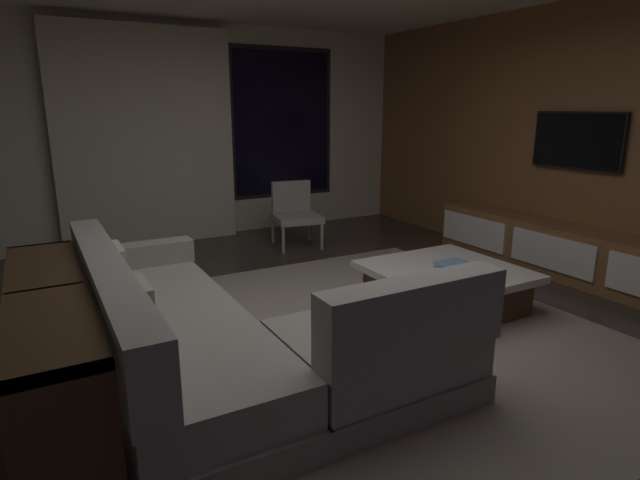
{
  "coord_description": "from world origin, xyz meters",
  "views": [
    {
      "loc": [
        -1.82,
        -3.06,
        1.68
      ],
      "look_at": [
        0.29,
        0.71,
        0.56
      ],
      "focal_mm": 29.06,
      "sensor_mm": 36.0,
      "label": 1
    }
  ],
  "objects_px": {
    "console_table_behind_couch": "(53,344)",
    "sectional_couch": "(222,338)",
    "mounted_tv": "(577,141)",
    "accent_chair_near_window": "(295,211)",
    "media_console": "(570,254)",
    "coffee_table": "(445,287)",
    "book_stack_on_coffee_table": "(453,265)"
  },
  "relations": [
    {
      "from": "console_table_behind_couch",
      "to": "sectional_couch",
      "type": "bearing_deg",
      "value": -8.02
    },
    {
      "from": "sectional_couch",
      "to": "mounted_tv",
      "type": "height_order",
      "value": "mounted_tv"
    },
    {
      "from": "sectional_couch",
      "to": "mounted_tv",
      "type": "xyz_separation_m",
      "value": [
        3.87,
        0.45,
        1.06
      ]
    },
    {
      "from": "console_table_behind_couch",
      "to": "accent_chair_near_window",
      "type": "bearing_deg",
      "value": 43.29
    },
    {
      "from": "media_console",
      "to": "console_table_behind_couch",
      "type": "height_order",
      "value": "console_table_behind_couch"
    },
    {
      "from": "coffee_table",
      "to": "console_table_behind_couch",
      "type": "relative_size",
      "value": 0.55
    },
    {
      "from": "accent_chair_near_window",
      "to": "media_console",
      "type": "distance_m",
      "value": 3.1
    },
    {
      "from": "sectional_couch",
      "to": "accent_chair_near_window",
      "type": "xyz_separation_m",
      "value": [
        1.88,
        2.76,
        0.14
      ]
    },
    {
      "from": "accent_chair_near_window",
      "to": "console_table_behind_couch",
      "type": "relative_size",
      "value": 0.37
    },
    {
      "from": "mounted_tv",
      "to": "console_table_behind_couch",
      "type": "bearing_deg",
      "value": -176.2
    },
    {
      "from": "book_stack_on_coffee_table",
      "to": "console_table_behind_couch",
      "type": "bearing_deg",
      "value": -178.2
    },
    {
      "from": "coffee_table",
      "to": "sectional_couch",
      "type": "bearing_deg",
      "value": -173.13
    },
    {
      "from": "mounted_tv",
      "to": "book_stack_on_coffee_table",
      "type": "bearing_deg",
      "value": -172.81
    },
    {
      "from": "sectional_couch",
      "to": "accent_chair_near_window",
      "type": "bearing_deg",
      "value": 55.76
    },
    {
      "from": "console_table_behind_couch",
      "to": "mounted_tv",
      "type": "bearing_deg",
      "value": 3.8
    },
    {
      "from": "coffee_table",
      "to": "mounted_tv",
      "type": "distance_m",
      "value": 2.17
    },
    {
      "from": "book_stack_on_coffee_table",
      "to": "console_table_behind_couch",
      "type": "distance_m",
      "value": 3.02
    },
    {
      "from": "sectional_couch",
      "to": "accent_chair_near_window",
      "type": "distance_m",
      "value": 3.34
    },
    {
      "from": "media_console",
      "to": "mounted_tv",
      "type": "relative_size",
      "value": 3.19
    },
    {
      "from": "sectional_couch",
      "to": "media_console",
      "type": "distance_m",
      "value": 3.69
    },
    {
      "from": "sectional_couch",
      "to": "accent_chair_near_window",
      "type": "height_order",
      "value": "sectional_couch"
    },
    {
      "from": "accent_chair_near_window",
      "to": "console_table_behind_couch",
      "type": "height_order",
      "value": "accent_chair_near_window"
    },
    {
      "from": "book_stack_on_coffee_table",
      "to": "console_table_behind_couch",
      "type": "xyz_separation_m",
      "value": [
        -3.02,
        -0.09,
        0.02
      ]
    },
    {
      "from": "book_stack_on_coffee_table",
      "to": "media_console",
      "type": "distance_m",
      "value": 1.59
    },
    {
      "from": "coffee_table",
      "to": "accent_chair_near_window",
      "type": "relative_size",
      "value": 1.49
    },
    {
      "from": "mounted_tv",
      "to": "coffee_table",
      "type": "bearing_deg",
      "value": -173.74
    },
    {
      "from": "coffee_table",
      "to": "console_table_behind_couch",
      "type": "distance_m",
      "value": 2.97
    },
    {
      "from": "coffee_table",
      "to": "mounted_tv",
      "type": "bearing_deg",
      "value": 6.26
    },
    {
      "from": "book_stack_on_coffee_table",
      "to": "mounted_tv",
      "type": "xyz_separation_m",
      "value": [
        1.76,
        0.22,
        0.96
      ]
    },
    {
      "from": "sectional_couch",
      "to": "console_table_behind_couch",
      "type": "relative_size",
      "value": 1.19
    },
    {
      "from": "accent_chair_near_window",
      "to": "media_console",
      "type": "bearing_deg",
      "value": -54.19
    },
    {
      "from": "media_console",
      "to": "console_table_behind_couch",
      "type": "bearing_deg",
      "value": -178.51
    }
  ]
}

